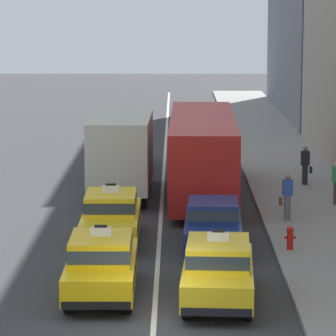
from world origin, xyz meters
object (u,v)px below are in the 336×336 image
Objects in this scene: fire_hydrant at (290,237)px; taxi_left_second at (111,216)px; sedan_left_fourth at (126,149)px; pedestrian_mid_block at (305,165)px; bus_right_third at (202,152)px; pedestrian_far_corner at (287,197)px; taxi_left_nearest at (101,264)px; sedan_right_second at (213,223)px; taxi_right_nearest at (218,269)px; box_truck_left_third at (122,152)px.

taxi_left_second is at bearing 165.25° from fire_hydrant.
sedan_left_fourth is 9.33m from pedestrian_mid_block.
pedestrian_mid_block is (4.34, 1.96, -0.86)m from bus_right_third.
bus_right_third is 6.83× the size of pedestrian_far_corner.
taxi_left_nearest is 10.49m from pedestrian_far_corner.
taxi_left_nearest is 5.97m from sedan_right_second.
taxi_right_nearest is 14.03m from bus_right_third.
box_truck_left_third is 3.19m from bus_right_third.
pedestrian_far_corner is at bearing 85.16° from fire_hydrant.
sedan_left_fourth is at bearing 102.69° from sedan_right_second.
taxi_left_second is (-0.11, 5.96, 0.00)m from taxi_left_nearest.
taxi_right_nearest is 2.83× the size of pedestrian_far_corner.
pedestrian_mid_block is (7.48, 9.48, 0.08)m from taxi_left_second.
bus_right_third reaches higher than pedestrian_mid_block.
box_truck_left_third is at bearing 90.28° from taxi_left_second.
pedestrian_mid_block is at bearing 24.28° from bus_right_third.
pedestrian_mid_block reaches higher than fire_hydrant.
box_truck_left_third is 4.25× the size of pedestrian_far_corner.
sedan_left_fourth is 6.02× the size of fire_hydrant.
pedestrian_mid_block reaches higher than sedan_left_fourth.
bus_right_third is 5.64m from pedestrian_far_corner.
taxi_right_nearest is at bearing -9.51° from taxi_left_nearest.
pedestrian_far_corner is (5.99, 2.73, 0.10)m from taxi_left_second.
bus_right_third is at bearing 77.33° from taxi_left_nearest.
taxi_left_nearest and taxi_left_second have the same top height.
taxi_left_second is 6.26× the size of fire_hydrant.
taxi_left_nearest is 2.78× the size of pedestrian_far_corner.
box_truck_left_third is at bearing 102.80° from taxi_right_nearest.
pedestrian_far_corner is at bearing -102.46° from pedestrian_mid_block.
pedestrian_far_corner is (6.23, -11.97, 0.13)m from sedan_left_fourth.
fire_hydrant is at bearing -58.42° from box_truck_left_third.
pedestrian_far_corner reaches higher than sedan_left_fourth.
pedestrian_mid_block is at bearing 51.72° from taxi_left_second.
bus_right_third is 4.84m from pedestrian_mid_block.
sedan_right_second is at bearing -15.32° from taxi_left_second.
bus_right_third is at bearing 105.46° from fire_hydrant.
fire_hydrant is (2.44, 4.99, -0.33)m from taxi_right_nearest.
taxi_left_nearest is 2.83× the size of pedestrian_mid_block.
fire_hydrant is at bearing 39.03° from taxi_left_nearest.
sedan_left_fourth is at bearing 115.26° from bus_right_third.
taxi_right_nearest is (3.23, -14.21, -0.90)m from box_truck_left_third.
taxi_left_nearest is 1.05× the size of sedan_right_second.
sedan_right_second is 8.47m from bus_right_third.
box_truck_left_third is 7.03m from sedan_left_fourth.
fire_hydrant is (5.63, -1.48, -0.33)m from taxi_left_second.
pedestrian_mid_block is 0.98× the size of pedestrian_far_corner.
bus_right_third is (3.18, -0.22, 0.04)m from box_truck_left_third.
taxi_left_nearest is at bearing -140.97° from fire_hydrant.
bus_right_third reaches higher than sedan_left_fourth.
sedan_left_fourth is at bearing 117.51° from pedestrian_far_corner.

